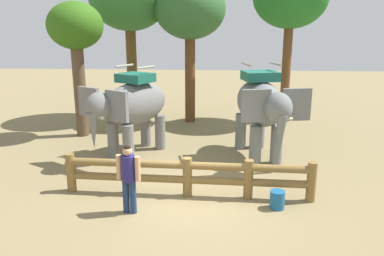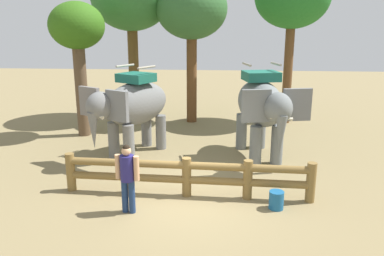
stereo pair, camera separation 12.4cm
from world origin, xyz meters
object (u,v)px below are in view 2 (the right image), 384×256
(elephant_center, at_px, (262,106))
(tourist_woman_in_black, at_px, (127,174))
(elephant_near_left, at_px, (132,106))
(feed_bucket, at_px, (276,200))
(tree_far_left, at_px, (192,11))
(tree_deep_back, at_px, (77,32))
(log_fence, at_px, (187,174))

(elephant_center, bearing_deg, tourist_woman_in_black, -129.33)
(elephant_near_left, distance_m, feed_bucket, 5.99)
(elephant_near_left, height_order, elephant_center, elephant_center)
(tree_far_left, relative_size, tree_deep_back, 1.22)
(tree_far_left, xyz_separation_m, tree_deep_back, (-4.21, -2.67, -0.86))
(elephant_center, height_order, tree_deep_back, tree_deep_back)
(tree_far_left, distance_m, feed_bucket, 10.35)
(elephant_near_left, bearing_deg, log_fence, -56.13)
(log_fence, distance_m, elephant_near_left, 4.01)
(tourist_woman_in_black, bearing_deg, tree_far_left, 85.31)
(log_fence, height_order, feed_bucket, log_fence)
(log_fence, bearing_deg, elephant_center, 55.81)
(tourist_woman_in_black, height_order, tree_far_left, tree_far_left)
(elephant_near_left, xyz_separation_m, elephant_center, (4.33, 0.02, 0.06))
(log_fence, height_order, elephant_near_left, elephant_near_left)
(log_fence, bearing_deg, tree_deep_back, 130.75)
(tourist_woman_in_black, relative_size, feed_bucket, 3.76)
(tree_far_left, bearing_deg, elephant_near_left, -107.79)
(elephant_near_left, relative_size, tree_far_left, 0.56)
(log_fence, height_order, elephant_center, elephant_center)
(feed_bucket, bearing_deg, elephant_near_left, 139.48)
(tree_far_left, bearing_deg, log_fence, -86.19)
(tree_far_left, xyz_separation_m, feed_bucket, (2.81, -8.75, -4.75))
(log_fence, xyz_separation_m, tree_far_left, (-0.55, 8.19, 4.38))
(elephant_near_left, xyz_separation_m, feed_bucket, (4.41, -3.77, -1.50))
(elephant_near_left, xyz_separation_m, tree_far_left, (1.60, 4.99, 3.25))
(elephant_center, bearing_deg, log_fence, -124.19)
(elephant_near_left, height_order, feed_bucket, elephant_near_left)
(elephant_center, height_order, tree_far_left, tree_far_left)
(tree_deep_back, bearing_deg, elephant_near_left, -41.65)
(log_fence, xyz_separation_m, feed_bucket, (2.26, -0.57, -0.38))
(elephant_near_left, bearing_deg, elephant_center, 0.28)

